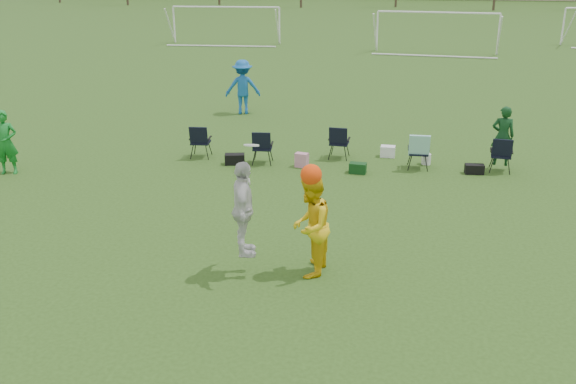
% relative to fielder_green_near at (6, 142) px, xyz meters
% --- Properties ---
extents(ground, '(260.00, 260.00, 0.00)m').
position_rel_fielder_green_near_xyz_m(ground, '(7.70, -5.41, -0.86)').
color(ground, '#294917').
rests_on(ground, ground).
extents(fielder_green_near, '(0.72, 0.57, 1.73)m').
position_rel_fielder_green_near_xyz_m(fielder_green_near, '(0.00, 0.00, 0.00)').
color(fielder_green_near, '#157A27').
rests_on(fielder_green_near, ground).
extents(fielder_blue, '(1.45, 1.07, 2.00)m').
position_rel_fielder_green_near_xyz_m(fielder_blue, '(4.35, 8.15, 0.14)').
color(fielder_blue, '#165AA9').
rests_on(fielder_blue, ground).
extents(center_contest, '(1.90, 1.31, 2.52)m').
position_rel_fielder_green_near_xyz_m(center_contest, '(8.50, -4.33, 0.24)').
color(center_contest, silver).
rests_on(center_contest, ground).
extents(sideline_setup, '(9.09, 2.01, 1.78)m').
position_rel_fielder_green_near_xyz_m(sideline_setup, '(9.45, 2.67, -0.33)').
color(sideline_setup, '#0F3918').
rests_on(sideline_setup, ground).
extents(goal_left, '(7.39, 0.76, 2.46)m').
position_rel_fielder_green_near_xyz_m(goal_left, '(-2.30, 28.59, 1.06)').
color(goal_left, white).
rests_on(goal_left, ground).
extents(goal_mid, '(7.40, 0.63, 2.46)m').
position_rel_fielder_green_near_xyz_m(goal_mid, '(11.70, 26.59, 1.06)').
color(goal_mid, white).
rests_on(goal_mid, ground).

